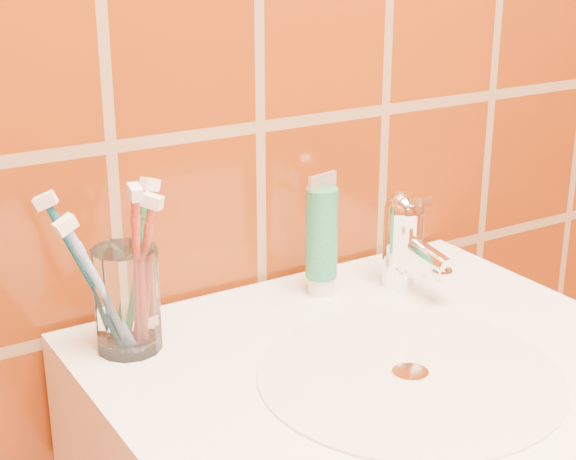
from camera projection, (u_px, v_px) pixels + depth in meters
glass_tumbler at (127, 300)px, 0.90m from camera, size 0.08×0.08×0.11m
toothpaste_tube at (322, 239)px, 1.03m from camera, size 0.04×0.04×0.15m
faucet at (405, 236)px, 1.05m from camera, size 0.05×0.11×0.12m
toothbrush_0 at (137, 270)px, 0.88m from camera, size 0.04×0.08×0.19m
toothbrush_1 at (102, 289)px, 0.86m from camera, size 0.12×0.11×0.17m
toothbrush_2 at (137, 263)px, 0.91m from camera, size 0.12×0.10×0.18m
toothbrush_3 at (143, 272)px, 0.89m from camera, size 0.08×0.09×0.18m
toothbrush_4 at (88, 276)px, 0.88m from camera, size 0.15×0.13×0.19m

